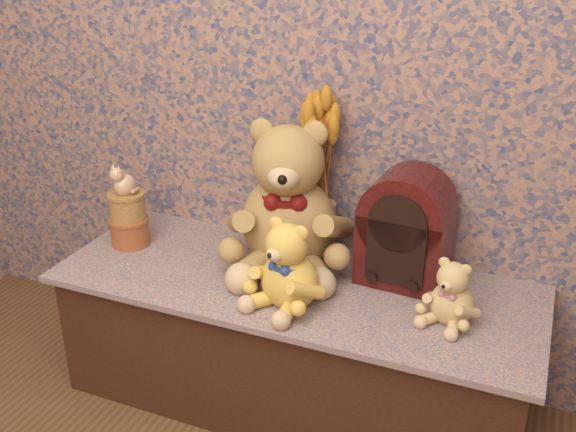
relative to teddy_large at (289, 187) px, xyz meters
name	(u,v)px	position (x,y,z in m)	size (l,w,h in m)	color
display_shelf	(294,341)	(0.07, -0.12, -0.48)	(1.50, 0.57, 0.45)	#3C517B
teddy_large	(289,187)	(0.00, 0.00, 0.00)	(0.41, 0.48, 0.51)	olive
teddy_medium	(290,259)	(0.10, -0.24, -0.12)	(0.22, 0.27, 0.28)	gold
teddy_small	(453,289)	(0.55, -0.15, -0.15)	(0.16, 0.19, 0.20)	tan
cathedral_radio	(406,227)	(0.37, 0.02, -0.08)	(0.26, 0.19, 0.36)	#3B0A0B
ceramic_vase	(318,230)	(0.07, 0.07, -0.16)	(0.11, 0.11, 0.19)	tan
dried_stalks	(320,142)	(0.07, 0.07, 0.14)	(0.21, 0.21, 0.41)	#C4791F
biscuit_tin_lower	(130,232)	(-0.54, -0.10, -0.21)	(0.13, 0.13, 0.09)	#B67935
biscuit_tin_upper	(127,207)	(-0.54, -0.10, -0.12)	(0.12, 0.12, 0.09)	#D6BA5D
cat_figurine	(124,178)	(-0.54, -0.10, -0.01)	(0.08, 0.09, 0.11)	silver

